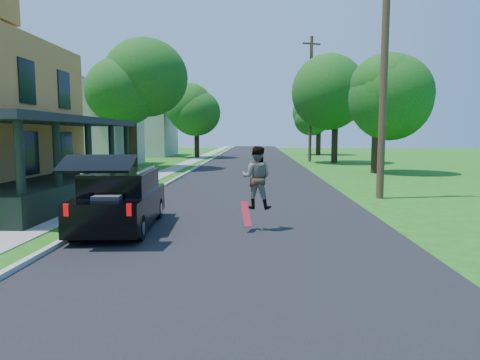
{
  "coord_description": "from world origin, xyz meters",
  "views": [
    {
      "loc": [
        0.37,
        -9.49,
        2.5
      ],
      "look_at": [
        -0.12,
        3.0,
        1.16
      ],
      "focal_mm": 32.0,
      "sensor_mm": 36.0,
      "label": 1
    }
  ],
  "objects_px": {
    "skateboarder": "(257,178)",
    "black_suv": "(121,200)",
    "tree_right_near": "(378,84)",
    "utility_pole_near": "(384,59)"
  },
  "relations": [
    {
      "from": "skateboarder",
      "to": "black_suv",
      "type": "bearing_deg",
      "value": 9.1
    },
    {
      "from": "black_suv",
      "to": "tree_right_near",
      "type": "relative_size",
      "value": 0.53
    },
    {
      "from": "tree_right_near",
      "to": "utility_pole_near",
      "type": "height_order",
      "value": "utility_pole_near"
    },
    {
      "from": "utility_pole_near",
      "to": "tree_right_near",
      "type": "bearing_deg",
      "value": 86.84
    },
    {
      "from": "black_suv",
      "to": "utility_pole_near",
      "type": "relative_size",
      "value": 0.43
    },
    {
      "from": "black_suv",
      "to": "utility_pole_near",
      "type": "distance_m",
      "value": 11.16
    },
    {
      "from": "black_suv",
      "to": "skateboarder",
      "type": "xyz_separation_m",
      "value": [
        3.57,
        0.0,
        0.6
      ]
    },
    {
      "from": "skateboarder",
      "to": "utility_pole_near",
      "type": "height_order",
      "value": "utility_pole_near"
    },
    {
      "from": "tree_right_near",
      "to": "skateboarder",
      "type": "bearing_deg",
      "value": -114.4
    },
    {
      "from": "tree_right_near",
      "to": "black_suv",
      "type": "bearing_deg",
      "value": -123.64
    }
  ]
}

